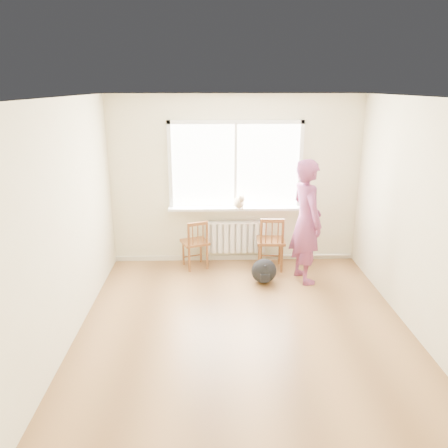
{
  "coord_description": "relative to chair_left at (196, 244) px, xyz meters",
  "views": [
    {
      "loc": [
        -0.39,
        -4.61,
        2.82
      ],
      "look_at": [
        -0.21,
        1.2,
        0.96
      ],
      "focal_mm": 35.0,
      "sensor_mm": 36.0,
      "label": 1
    }
  ],
  "objects": [
    {
      "name": "back_wall",
      "position": [
        0.64,
        0.34,
        0.94
      ],
      "size": [
        4.0,
        0.01,
        2.7
      ],
      "primitive_type": "cube",
      "color": "beige",
      "rests_on": "ground"
    },
    {
      "name": "chair_left",
      "position": [
        0.0,
        0.0,
        0.0
      ],
      "size": [
        0.51,
        0.49,
        0.8
      ],
      "rotation": [
        0.0,
        0.0,
        3.51
      ],
      "color": "brown",
      "rests_on": "floor"
    },
    {
      "name": "chair_right",
      "position": [
        1.19,
        -0.09,
        0.04
      ],
      "size": [
        0.46,
        0.44,
        0.88
      ],
      "rotation": [
        0.0,
        0.0,
        3.09
      ],
      "color": "brown",
      "rests_on": "floor"
    },
    {
      "name": "baseboard",
      "position": [
        0.64,
        0.33,
        -0.37
      ],
      "size": [
        4.0,
        0.03,
        0.08
      ],
      "primitive_type": "cube",
      "color": "beige",
      "rests_on": "ground"
    },
    {
      "name": "person",
      "position": [
        1.64,
        -0.49,
        0.51
      ],
      "size": [
        0.6,
        0.76,
        1.84
      ],
      "primitive_type": "imported",
      "rotation": [
        0.0,
        0.0,
        1.84
      ],
      "color": "#D2465B",
      "rests_on": "floor"
    },
    {
      "name": "floor",
      "position": [
        0.64,
        -1.91,
        -0.41
      ],
      "size": [
        4.5,
        4.5,
        0.0
      ],
      "primitive_type": "plane",
      "color": "#9A6C3F",
      "rests_on": "ground"
    },
    {
      "name": "window",
      "position": [
        0.64,
        0.32,
        1.26
      ],
      "size": [
        2.12,
        0.05,
        1.42
      ],
      "color": "white",
      "rests_on": "back_wall"
    },
    {
      "name": "cat",
      "position": [
        0.69,
        0.15,
        0.65
      ],
      "size": [
        0.22,
        0.37,
        0.25
      ],
      "rotation": [
        0.0,
        0.0,
        0.27
      ],
      "color": "beige",
      "rests_on": "windowsill"
    },
    {
      "name": "radiator",
      "position": [
        0.64,
        0.25,
        0.03
      ],
      "size": [
        1.0,
        0.12,
        0.55
      ],
      "color": "white",
      "rests_on": "back_wall"
    },
    {
      "name": "windowsill",
      "position": [
        0.64,
        0.23,
        0.52
      ],
      "size": [
        2.15,
        0.22,
        0.04
      ],
      "primitive_type": "cube",
      "color": "white",
      "rests_on": "back_wall"
    },
    {
      "name": "backpack",
      "position": [
        1.02,
        -0.59,
        -0.22
      ],
      "size": [
        0.46,
        0.41,
        0.37
      ],
      "primitive_type": "ellipsoid",
      "rotation": [
        0.0,
        0.0,
        -0.43
      ],
      "color": "black",
      "rests_on": "floor"
    },
    {
      "name": "ceiling",
      "position": [
        0.64,
        -1.91,
        2.29
      ],
      "size": [
        4.5,
        4.5,
        0.0
      ],
      "primitive_type": "plane",
      "rotation": [
        3.14,
        0.0,
        0.0
      ],
      "color": "white",
      "rests_on": "back_wall"
    },
    {
      "name": "heating_pipe",
      "position": [
        1.89,
        0.28,
        -0.33
      ],
      "size": [
        1.4,
        0.04,
        0.04
      ],
      "primitive_type": "cylinder",
      "rotation": [
        0.0,
        1.57,
        0.0
      ],
      "color": "silver",
      "rests_on": "back_wall"
    }
  ]
}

